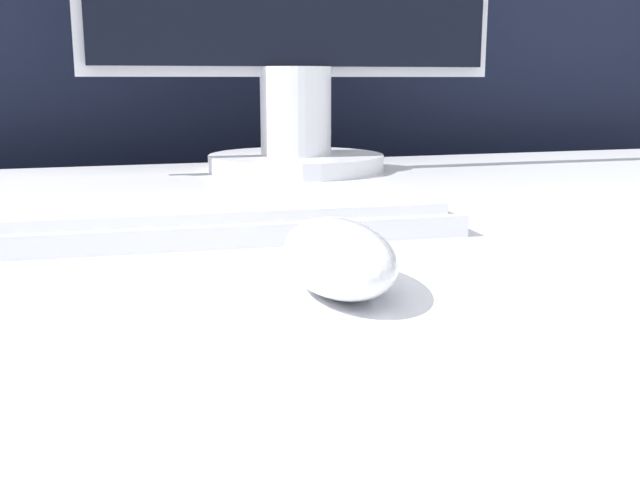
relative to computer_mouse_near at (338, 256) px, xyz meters
name	(u,v)px	position (x,y,z in m)	size (l,w,h in m)	color
partition_panel	(165,291)	(-0.03, 0.78, -0.23)	(5.00, 0.03, 1.09)	black
computer_mouse_near	(338,256)	(0.00, 0.00, 0.00)	(0.07, 0.12, 0.04)	white
keyboard	(148,221)	(-0.09, 0.17, -0.01)	(0.45, 0.14, 0.02)	silver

